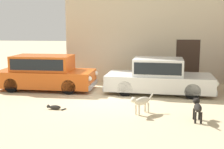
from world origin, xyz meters
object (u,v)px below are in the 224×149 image
Objects in this scene: parked_sedan_second at (159,76)px; stray_dog_tan at (197,107)px; stray_cat at (54,107)px; parked_sedan_nearest at (45,72)px; stray_dog_spotted at (141,102)px.

parked_sedan_second is 4.74× the size of stray_dog_tan.
stray_dog_tan reaches higher than stray_cat.
parked_sedan_nearest is 4.50× the size of stray_dog_tan.
parked_sedan_second is at bearing 18.32° from stray_dog_tan.
parked_sedan_nearest reaches higher than stray_dog_tan.
parked_sedan_nearest is 5.24m from stray_dog_spotted.
parked_sedan_second is (4.87, -0.15, -0.07)m from parked_sedan_nearest.
stray_dog_tan is at bearing 117.38° from stray_dog_spotted.
parked_sedan_second is at bearing -141.43° from stray_cat.
stray_dog_spotted is 1.23× the size of stray_cat.
parked_sedan_nearest reaches higher than parked_sedan_second.
parked_sedan_nearest reaches higher than stray_dog_spotted.
stray_cat is at bearing 84.57° from stray_dog_tan.
stray_dog_tan is at bearing -29.74° from parked_sedan_nearest.
stray_cat is at bearing -137.72° from parked_sedan_second.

